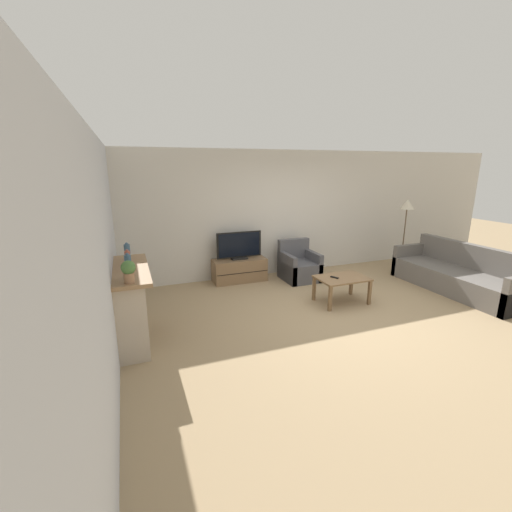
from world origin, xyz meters
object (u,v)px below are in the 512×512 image
(mantel_vase_centre_left, at_px, (128,260))
(tv, at_px, (239,246))
(mantel_vase_left, at_px, (128,266))
(floor_lamp, at_px, (407,210))
(fireplace, at_px, (131,304))
(tv_stand, at_px, (239,270))
(mantel_vase_right, at_px, (127,252))
(armchair, at_px, (299,267))
(couch, at_px, (459,276))
(potted_plant, at_px, (128,270))
(remote, at_px, (335,277))
(coffee_table, at_px, (342,281))
(mantel_clock, at_px, (128,260))

(mantel_vase_centre_left, relative_size, tv, 0.30)
(mantel_vase_left, xyz_separation_m, floor_lamp, (6.04, 1.81, 0.21))
(fireplace, height_order, tv_stand, fireplace)
(mantel_vase_right, distance_m, floor_lamp, 6.11)
(mantel_vase_centre_left, distance_m, armchair, 3.86)
(mantel_vase_left, bearing_deg, tv, 46.76)
(couch, bearing_deg, mantel_vase_right, 173.54)
(potted_plant, distance_m, remote, 3.49)
(fireplace, relative_size, couch, 0.61)
(fireplace, xyz_separation_m, remote, (3.35, 0.10, -0.05))
(mantel_vase_right, bearing_deg, fireplace, -92.10)
(armchair, bearing_deg, couch, -33.87)
(mantel_vase_left, distance_m, coffee_table, 3.61)
(mantel_vase_right, xyz_separation_m, coffee_table, (3.48, -0.37, -0.75))
(tv, xyz_separation_m, floor_lamp, (3.88, -0.48, 0.64))
(mantel_vase_centre_left, relative_size, mantel_clock, 1.90)
(floor_lamp, bearing_deg, potted_plant, -161.65)
(mantel_vase_left, height_order, tv_stand, mantel_vase_left)
(mantel_vase_right, relative_size, floor_lamp, 0.16)
(potted_plant, bearing_deg, fireplace, 91.48)
(mantel_vase_right, xyz_separation_m, armchair, (3.39, 1.05, -0.88))
(remote, relative_size, floor_lamp, 0.09)
(tv, relative_size, coffee_table, 1.08)
(coffee_table, distance_m, remote, 0.17)
(fireplace, bearing_deg, mantel_vase_left, -87.90)
(tv_stand, bearing_deg, mantel_clock, -141.91)
(tv, distance_m, armchair, 1.36)
(fireplace, distance_m, armchair, 3.73)
(tv, height_order, coffee_table, tv)
(armchair, relative_size, remote, 5.45)
(fireplace, height_order, potted_plant, potted_plant)
(mantel_vase_centre_left, bearing_deg, armchair, 25.60)
(tv, bearing_deg, mantel_vase_centre_left, -137.84)
(fireplace, relative_size, coffee_table, 1.72)
(mantel_vase_left, relative_size, armchair, 0.38)
(floor_lamp, bearing_deg, mantel_vase_left, -163.29)
(tv, relative_size, floor_lamp, 0.59)
(mantel_clock, relative_size, armchair, 0.18)
(remote, bearing_deg, couch, -32.82)
(coffee_table, relative_size, floor_lamp, 0.54)
(mantel_vase_centre_left, distance_m, remote, 3.42)
(armchair, bearing_deg, mantel_vase_left, -149.89)
(tv_stand, relative_size, coffee_table, 1.26)
(mantel_clock, height_order, remote, mantel_clock)
(coffee_table, bearing_deg, mantel_vase_right, 173.93)
(mantel_vase_left, xyz_separation_m, couch, (5.96, 0.24, -0.90))
(couch, bearing_deg, armchair, 146.13)
(mantel_vase_centre_left, xyz_separation_m, mantel_vase_right, (0.00, 0.57, -0.01))
(mantel_vase_left, height_order, coffee_table, mantel_vase_left)
(mantel_vase_centre_left, height_order, mantel_clock, mantel_vase_centre_left)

